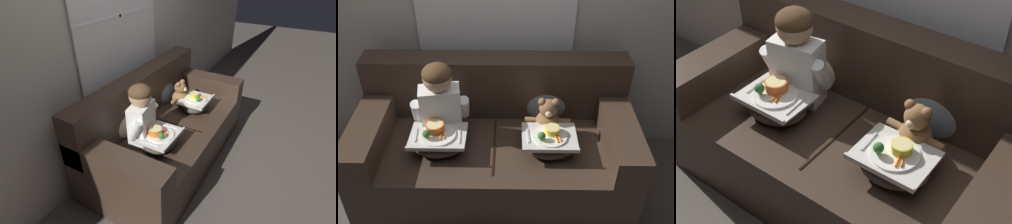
# 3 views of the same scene
# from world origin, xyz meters

# --- Properties ---
(ground_plane) EXTENTS (14.00, 14.00, 0.00)m
(ground_plane) POSITION_xyz_m (0.00, 0.00, 0.00)
(ground_plane) COLOR #4C443D
(couch) EXTENTS (1.96, 0.93, 0.93)m
(couch) POSITION_xyz_m (0.00, 0.07, 0.34)
(couch) COLOR #38281E
(couch) RESTS_ON ground_plane
(throw_pillow_behind_child) EXTENTS (0.35, 0.17, 0.37)m
(throw_pillow_behind_child) POSITION_xyz_m (-0.38, 0.28, 0.62)
(throw_pillow_behind_child) COLOR #C1B293
(throw_pillow_behind_child) RESTS_ON couch
(throw_pillow_behind_teddy) EXTENTS (0.36, 0.17, 0.37)m
(throw_pillow_behind_teddy) POSITION_xyz_m (0.38, 0.28, 0.62)
(throw_pillow_behind_teddy) COLOR slate
(throw_pillow_behind_teddy) RESTS_ON couch
(child_figure) EXTENTS (0.42, 0.22, 0.57)m
(child_figure) POSITION_xyz_m (-0.38, 0.09, 0.76)
(child_figure) COLOR white
(child_figure) RESTS_ON couch
(teddy_bear) EXTENTS (0.33, 0.23, 0.30)m
(teddy_bear) POSITION_xyz_m (0.38, 0.08, 0.58)
(teddy_bear) COLOR brown
(teddy_bear) RESTS_ON couch
(lap_tray_child) EXTENTS (0.38, 0.30, 0.21)m
(lap_tray_child) POSITION_xyz_m (-0.38, -0.10, 0.53)
(lap_tray_child) COLOR #473D33
(lap_tray_child) RESTS_ON child_figure
(lap_tray_teddy) EXTENTS (0.37, 0.30, 0.20)m
(lap_tray_teddy) POSITION_xyz_m (0.38, -0.11, 0.53)
(lap_tray_teddy) COLOR #473D33
(lap_tray_teddy) RESTS_ON teddy_bear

